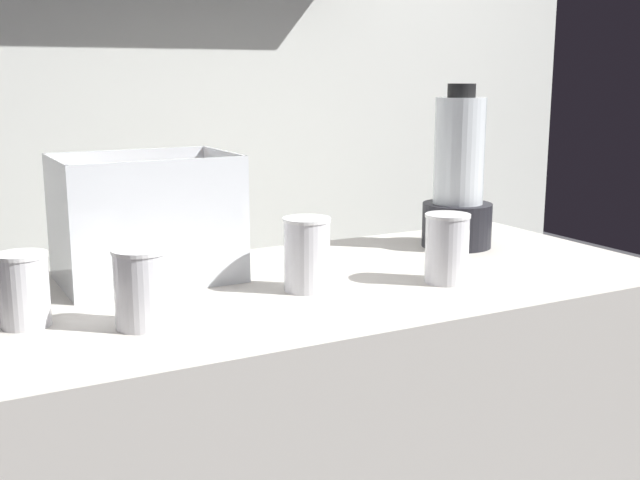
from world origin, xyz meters
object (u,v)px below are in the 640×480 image
juice_cup_orange_left (142,292)px  juice_cup_orange_right (447,252)px  juice_cup_orange_middle (307,258)px  blender_pitcher (458,183)px  carrot_display_bin (143,241)px  juice_cup_carrot_far_left (24,294)px

juice_cup_orange_left → juice_cup_orange_right: juice_cup_orange_right is taller
juice_cup_orange_left → juice_cup_orange_middle: size_ratio=0.93×
juice_cup_orange_middle → blender_pitcher: bearing=19.9°
juice_cup_orange_right → carrot_display_bin: bearing=149.9°
carrot_display_bin → juice_cup_orange_middle: size_ratio=2.43×
juice_cup_carrot_far_left → juice_cup_orange_left: size_ratio=0.94×
carrot_display_bin → blender_pitcher: bearing=-3.5°
blender_pitcher → juice_cup_orange_left: bearing=-163.2°
juice_cup_orange_right → blender_pitcher: bearing=48.9°
carrot_display_bin → juice_cup_orange_right: size_ratio=2.49×
juice_cup_orange_middle → juice_cup_carrot_far_left: bearing=177.4°
carrot_display_bin → juice_cup_carrot_far_left: bearing=-141.6°
blender_pitcher → juice_cup_orange_right: size_ratio=2.79×
juice_cup_orange_middle → juice_cup_orange_right: bearing=-16.2°
blender_pitcher → juice_cup_carrot_far_left: size_ratio=3.14×
juice_cup_orange_middle → juice_cup_orange_right: (0.26, -0.08, -0.00)m
carrot_display_bin → juice_cup_orange_left: 0.30m
carrot_display_bin → juice_cup_orange_right: carrot_display_bin is taller
juice_cup_orange_left → juice_cup_orange_right: bearing=-0.5°
carrot_display_bin → juice_cup_orange_left: size_ratio=2.62×
juice_cup_orange_left → juice_cup_orange_right: (0.58, -0.00, 0.00)m
juice_cup_orange_left → carrot_display_bin: bearing=73.8°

